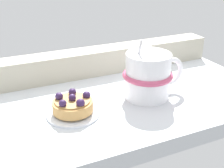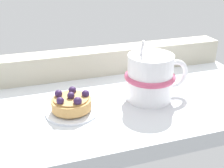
# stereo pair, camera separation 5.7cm
# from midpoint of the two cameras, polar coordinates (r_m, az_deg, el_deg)

# --- Properties ---
(ground_plane) EXTENTS (0.83, 0.35, 0.03)m
(ground_plane) POSITION_cam_midpoint_polar(r_m,az_deg,el_deg) (0.61, -8.51, -5.39)
(ground_plane) COLOR silver
(window_rail_back) EXTENTS (0.82, 0.06, 0.06)m
(window_rail_back) POSITION_cam_midpoint_polar(r_m,az_deg,el_deg) (0.72, -12.12, 3.38)
(window_rail_back) COLOR #B2AD99
(window_rail_back) RESTS_ON ground_plane
(dessert_plate) EXTENTS (0.10, 0.10, 0.01)m
(dessert_plate) POSITION_cam_midpoint_polar(r_m,az_deg,el_deg) (0.57, -10.52, -5.62)
(dessert_plate) COLOR silver
(dessert_plate) RESTS_ON ground_plane
(raspberry_tart) EXTENTS (0.08, 0.08, 0.04)m
(raspberry_tart) POSITION_cam_midpoint_polar(r_m,az_deg,el_deg) (0.56, -10.65, -4.02)
(raspberry_tart) COLOR tan
(raspberry_tart) RESTS_ON dessert_plate
(coffee_mug) EXTENTS (0.14, 0.11, 0.13)m
(coffee_mug) POSITION_cam_midpoint_polar(r_m,az_deg,el_deg) (0.61, 4.55, 1.63)
(coffee_mug) COLOR white
(coffee_mug) RESTS_ON ground_plane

